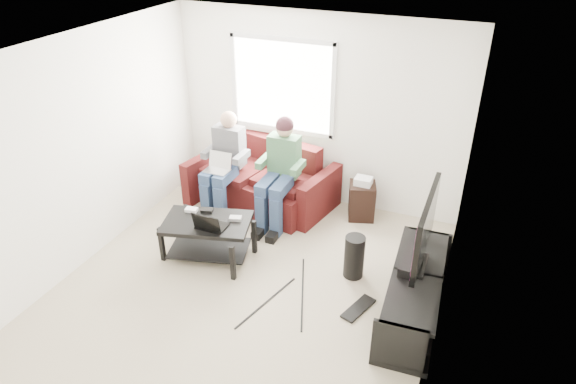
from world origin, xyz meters
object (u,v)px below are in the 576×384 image
at_px(tv_stand, 414,296).
at_px(end_table, 362,200).
at_px(tv, 425,229).
at_px(subwoofer, 354,257).
at_px(coffee_table, 208,230).
at_px(sofa, 263,182).

xyz_separation_m(tv_stand, end_table, (-1.00, 1.64, 0.03)).
bearing_deg(tv, end_table, 122.98).
height_order(tv_stand, end_table, end_table).
height_order(subwoofer, end_table, end_table).
relative_size(tv_stand, subwoofer, 3.18).
bearing_deg(coffee_table, tv, 0.56).
distance_m(tv_stand, subwoofer, 0.84).
bearing_deg(sofa, end_table, 6.31).
bearing_deg(tv_stand, tv, 91.47).
bearing_deg(tv, sofa, 149.84).
distance_m(tv, subwoofer, 1.09).
xyz_separation_m(coffee_table, tv_stand, (2.45, -0.08, -0.13)).
height_order(tv_stand, tv, tv).
distance_m(sofa, end_table, 1.40).
height_order(tv, end_table, tv).
distance_m(sofa, subwoofer, 1.98).
distance_m(sofa, tv, 2.84).
bearing_deg(tv_stand, end_table, 121.42).
xyz_separation_m(sofa, end_table, (1.39, 0.15, -0.06)).
bearing_deg(tv, subwoofer, 158.92).
bearing_deg(tv_stand, sofa, 148.11).
bearing_deg(subwoofer, tv, -21.08).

